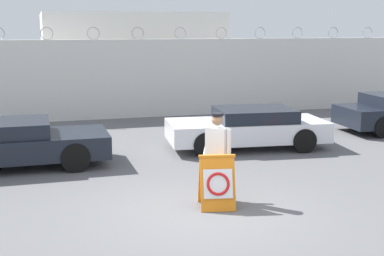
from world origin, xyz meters
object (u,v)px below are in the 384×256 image
security_guard (217,151)px  parked_car_rear_sedan (248,127)px  barricade_sign (217,182)px  parked_car_front_coupe (12,143)px

security_guard → parked_car_rear_sedan: size_ratio=0.38×
barricade_sign → security_guard: (0.17, 0.51, 0.48)m
parked_car_front_coupe → parked_car_rear_sedan: (6.51, 0.40, -0.01)m
security_guard → parked_car_front_coupe: size_ratio=0.38×
security_guard → parked_car_front_coupe: bearing=5.7°
barricade_sign → parked_car_front_coupe: size_ratio=0.23×
security_guard → parked_car_rear_sedan: bearing=-71.1°
barricade_sign → parked_car_front_coupe: parked_car_front_coupe is taller
parked_car_rear_sedan → parked_car_front_coupe: bearing=9.1°
barricade_sign → parked_car_rear_sedan: (2.57, 4.72, 0.08)m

